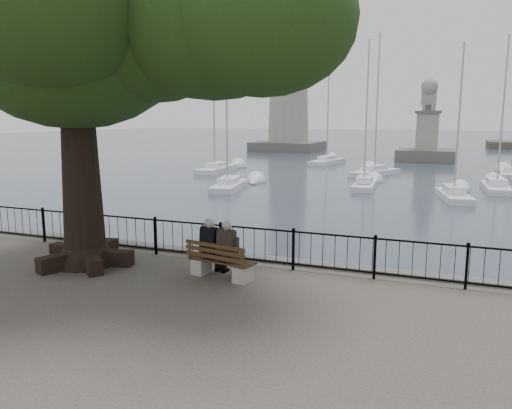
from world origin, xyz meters
The scene contains 16 objects.
harbor centered at (0.00, 3.00, -0.50)m, with size 260.00×260.00×1.20m.
railing centered at (0.00, 2.50, 0.56)m, with size 22.06×0.06×1.00m.
bench centered at (-0.42, 1.24, 0.31)m, with size 1.76×0.82×0.90m.
person_left centered at (-0.68, 1.39, 0.65)m, with size 0.48×0.75×1.42m.
person_right centered at (-0.18, 1.29, 0.65)m, with size 0.48×0.75×1.42m.
tree centered at (-3.33, 1.18, 6.12)m, with size 11.40×7.96×9.31m.
lighthouse centered at (-18.00, 62.00, 11.17)m, with size 9.42×9.42×29.02m.
lion_monument centered at (2.00, 49.93, 1.30)m, with size 6.22×6.22×9.12m.
sailboat_a centered at (-9.35, 21.54, -0.68)m, with size 2.46×5.55×10.61m.
sailboat_b centered at (-0.84, 25.23, -0.69)m, with size 1.64×4.91×9.98m.
sailboat_c centered at (4.86, 22.48, -0.71)m, with size 2.28×5.16×9.15m.
sailboat_d centered at (7.49, 27.16, -0.69)m, with size 1.75×5.38×10.11m.
sailboat_e centered at (-14.92, 31.10, -0.65)m, with size 2.03×6.14×12.65m.
sailboat_f centered at (-1.31, 33.54, -0.67)m, with size 3.78×5.82×11.71m.
sailboat_g centered at (9.27, 36.71, -0.70)m, with size 1.95×5.56×10.09m.
sailboat_h centered at (-7.47, 42.44, -0.62)m, with size 2.78×6.18×13.67m.
Camera 1 is at (4.50, -9.08, 3.76)m, focal length 35.00 mm.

